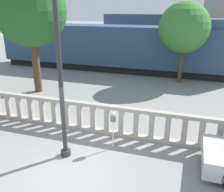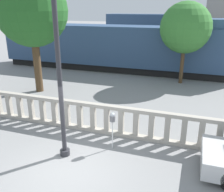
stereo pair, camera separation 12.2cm
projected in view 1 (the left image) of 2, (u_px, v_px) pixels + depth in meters
The scene contains 8 objects.
ground_plane at pixel (69, 172), 7.79m from camera, with size 160.00×160.00×0.00m, color gray.
balustrade at pixel (100, 118), 10.04m from camera, with size 17.15×0.24×1.23m.
lamppost at pixel (58, 41), 7.34m from camera, with size 0.40×0.40×6.80m.
parking_meter at pixel (113, 119), 8.70m from camera, with size 0.20×0.20×1.41m.
train_near at pixel (113, 47), 19.72m from camera, with size 18.46×2.60×4.09m.
train_far at pixel (202, 30), 31.66m from camera, with size 25.40×2.60×4.54m.
tree_left at pixel (184, 28), 15.71m from camera, with size 3.22×3.22×5.23m.
tree_right at pixel (31, 11), 13.66m from camera, with size 3.96×3.96×6.63m.
Camera 1 is at (3.32, -5.78, 4.85)m, focal length 40.00 mm.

